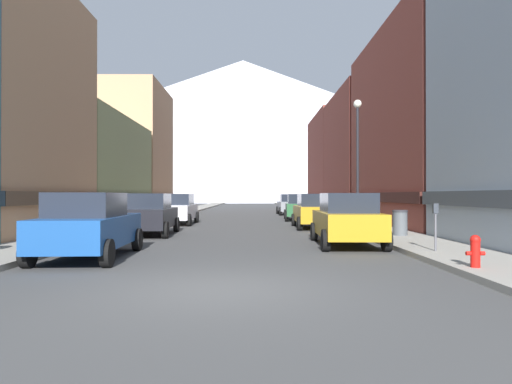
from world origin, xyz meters
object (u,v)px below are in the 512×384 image
car_right_2 (300,207)px  parking_meter_near (435,220)px  car_left_1 (149,214)px  potted_plant_0 (364,211)px  trash_bin_right (400,223)px  car_right_1 (314,211)px  pedestrian_0 (61,218)px  potted_plant_2 (124,215)px  streetlamp_right (358,145)px  car_right_3 (289,204)px  car_right_0 (347,219)px  car_left_0 (89,225)px  fire_hydrant_near (475,250)px  car_left_2 (177,209)px

car_right_2 → parking_meter_near: 18.16m
car_left_1 → potted_plant_0: (10.80, 6.65, -0.09)m
trash_bin_right → car_right_2: bearing=101.0°
car_left_1 → car_right_1: (7.60, 3.96, 0.00)m
potted_plant_0 → pedestrian_0: 16.46m
car_right_1 → potted_plant_2: size_ratio=6.01×
car_right_1 → streetlamp_right: streetlamp_right is taller
car_left_1 → pedestrian_0: bearing=-128.3°
parking_meter_near → pedestrian_0: pedestrian_0 is taller
streetlamp_right → car_right_3: bearing=94.7°
potted_plant_2 → car_right_3: bearing=49.2°
car_right_0 → trash_bin_right: size_ratio=4.54×
car_left_0 → car_right_1: size_ratio=1.01×
fire_hydrant_near → potted_plant_2: bearing=126.0°
fire_hydrant_near → streetlamp_right: size_ratio=0.12×
car_right_1 → potted_plant_2: (-10.80, 3.54, -0.38)m
fire_hydrant_near → parking_meter_near: size_ratio=0.53×
car_right_3 → potted_plant_0: (3.20, -13.36, -0.09)m
car_left_2 → potted_plant_2: size_ratio=6.00×
car_left_0 → car_left_2: same height
car_left_2 → parking_meter_near: (9.55, -13.88, 0.11)m
car_left_1 → parking_meter_near: bearing=-35.2°
car_left_2 → pedestrian_0: size_ratio=2.70×
car_right_0 → car_right_1: 8.08m
car_left_2 → potted_plant_0: size_ratio=3.99×
car_left_0 → parking_meter_near: size_ratio=3.36×
car_left_1 → parking_meter_near: (9.55, -6.73, 0.11)m
car_right_0 → streetlamp_right: size_ratio=0.76×
potted_plant_0 → potted_plant_2: (-14.00, 0.85, -0.29)m
fire_hydrant_near → trash_bin_right: (0.90, 7.80, 0.12)m
car_left_2 → potted_plant_2: bearing=173.8°
car_right_0 → trash_bin_right: (2.55, 2.30, -0.26)m
car_right_1 → potted_plant_2: 11.37m
car_left_2 → car_right_3: 14.94m
streetlamp_right → car_right_1: bearing=117.5°
trash_bin_right → parking_meter_near: bearing=-97.0°
trash_bin_right → car_left_0: bearing=-152.4°
car_left_2 → car_right_2: bearing=28.8°
car_right_1 → potted_plant_0: (3.20, 2.69, -0.09)m
car_right_3 → streetlamp_right: (1.55, -19.03, 3.09)m
car_right_2 → trash_bin_right: size_ratio=4.58×
car_left_2 → car_right_1: size_ratio=1.00×
car_right_3 → potted_plant_2: size_ratio=6.04×
car_left_1 → car_right_2: bearing=56.2°
pedestrian_0 → streetlamp_right: streetlamp_right is taller
car_left_0 → car_right_1: bearing=55.5°
car_left_0 → potted_plant_2: 14.95m
car_right_0 → potted_plant_2: bearing=132.9°
potted_plant_0 → potted_plant_2: bearing=176.5°
parking_meter_near → potted_plant_0: parking_meter_near is taller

